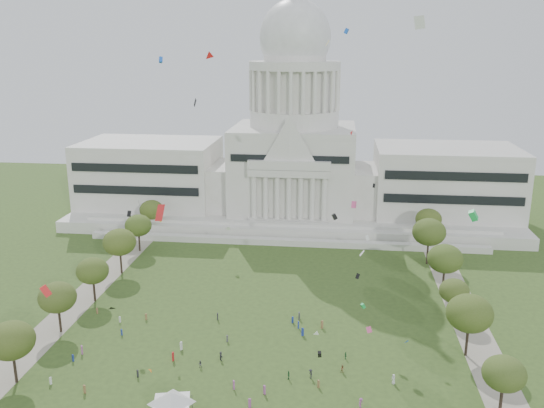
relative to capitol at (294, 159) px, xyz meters
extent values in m
plane|color=#344B1E|center=(0.00, -113.59, -22.30)|extent=(400.00, 400.00, 0.00)
cube|color=beige|center=(0.00, 1.41, -20.30)|extent=(160.00, 60.00, 4.00)
cube|color=beige|center=(0.00, -31.59, -21.30)|extent=(130.00, 3.00, 2.00)
cube|color=beige|center=(0.00, -23.59, -19.80)|extent=(140.00, 3.00, 5.00)
cube|color=beige|center=(-55.00, 0.41, -7.30)|extent=(50.00, 34.00, 22.00)
cube|color=beige|center=(55.00, 0.41, -7.30)|extent=(50.00, 34.00, 22.00)
cube|color=beige|center=(-27.00, -1.59, -10.30)|extent=(12.00, 26.00, 16.00)
cube|color=beige|center=(27.00, -1.59, -10.30)|extent=(12.00, 26.00, 16.00)
cube|color=beige|center=(0.00, 0.41, -4.30)|extent=(44.00, 38.00, 28.00)
cube|color=beige|center=(0.00, -19.59, -1.10)|extent=(28.00, 3.00, 2.40)
cube|color=black|center=(-55.00, -16.79, -5.30)|extent=(46.00, 0.40, 11.00)
cube|color=black|center=(55.00, -16.79, -5.30)|extent=(46.00, 0.40, 11.00)
cylinder|color=beige|center=(0.00, 0.41, 15.10)|extent=(32.00, 32.00, 6.00)
cylinder|color=beige|center=(0.00, 0.41, 25.10)|extent=(28.00, 28.00, 14.00)
cylinder|color=beige|center=(0.00, 0.41, 33.60)|extent=(32.40, 32.40, 3.00)
cylinder|color=beige|center=(0.00, 0.41, 39.10)|extent=(22.00, 22.00, 8.00)
ellipsoid|color=silver|center=(0.00, 0.41, 43.10)|extent=(25.00, 25.00, 26.20)
cube|color=gray|center=(-48.00, -83.59, -22.28)|extent=(8.00, 160.00, 0.04)
cube|color=gray|center=(48.00, -83.59, -22.28)|extent=(8.00, 160.00, 0.04)
cylinder|color=black|center=(-44.07, -116.55, -19.42)|extent=(0.56, 0.56, 5.75)
ellipsoid|color=#3B4C18|center=(-44.07, -116.55, -13.33)|extent=(8.86, 8.86, 7.25)
cylinder|color=black|center=(46.22, -115.34, -19.83)|extent=(0.56, 0.56, 4.92)
ellipsoid|color=#364B19|center=(46.22, -115.34, -14.62)|extent=(7.58, 7.58, 6.20)
cylinder|color=black|center=(-45.04, -96.29, -19.56)|extent=(0.56, 0.56, 5.47)
ellipsoid|color=#384818|center=(-45.04, -96.29, -13.77)|extent=(8.42, 8.42, 6.89)
cylinder|color=black|center=(44.17, -96.15, -19.19)|extent=(0.56, 0.56, 6.20)
ellipsoid|color=#364C16|center=(44.17, -96.15, -12.62)|extent=(9.55, 9.55, 7.82)
cylinder|color=black|center=(-44.09, -79.67, -19.66)|extent=(0.56, 0.56, 5.27)
ellipsoid|color=#364B16|center=(-44.09, -79.67, -14.07)|extent=(8.12, 8.12, 6.65)
cylinder|color=black|center=(44.40, -79.10, -20.02)|extent=(0.56, 0.56, 4.56)
ellipsoid|color=#384A19|center=(44.40, -79.10, -15.19)|extent=(7.01, 7.01, 5.74)
cylinder|color=black|center=(-44.08, -61.17, -19.28)|extent=(0.56, 0.56, 6.03)
ellipsoid|color=#405219|center=(-44.08, -61.17, -12.89)|extent=(9.29, 9.29, 7.60)
cylinder|color=black|center=(44.76, -63.55, -19.31)|extent=(0.56, 0.56, 5.97)
ellipsoid|color=#324C16|center=(44.76, -63.55, -12.99)|extent=(9.19, 9.19, 7.52)
cylinder|color=black|center=(-45.22, -42.58, -19.59)|extent=(0.56, 0.56, 5.41)
ellipsoid|color=#365117|center=(-45.22, -42.58, -13.86)|extent=(8.33, 8.33, 6.81)
cylinder|color=black|center=(43.49, -43.40, -19.11)|extent=(0.56, 0.56, 6.37)
ellipsoid|color=#334716|center=(43.49, -43.40, -12.35)|extent=(9.82, 9.82, 8.03)
cylinder|color=black|center=(-46.87, -24.45, -19.64)|extent=(0.56, 0.56, 5.32)
ellipsoid|color=#3B4D15|center=(-46.87, -24.45, -14.00)|extent=(8.19, 8.19, 6.70)
cylinder|color=black|center=(45.96, -25.46, -19.56)|extent=(0.56, 0.56, 5.47)
ellipsoid|color=#394A14|center=(45.96, -25.46, -13.77)|extent=(8.42, 8.42, 6.89)
cylinder|color=#4C4C4C|center=(-14.08, -120.46, -21.02)|extent=(0.12, 0.12, 2.56)
cylinder|color=#4C4C4C|center=(-8.35, -120.46, -21.02)|extent=(0.12, 0.12, 2.56)
cube|color=silver|center=(-11.21, -123.33, -19.63)|extent=(7.33, 7.33, 0.20)
pyramid|color=silver|center=(-11.21, -123.33, -18.51)|extent=(10.27, 10.27, 2.05)
imported|color=silver|center=(28.20, -108.58, -21.28)|extent=(1.05, 1.18, 2.02)
imported|color=olive|center=(18.50, -105.83, -21.43)|extent=(0.92, 0.66, 1.73)
imported|color=#26262B|center=(12.28, -108.55, -21.32)|extent=(1.07, 1.41, 1.94)
imported|color=#33723F|center=(8.04, -109.37, -21.42)|extent=(0.71, 1.10, 1.75)
imported|color=#4C4C51|center=(-6.51, -103.92, -21.34)|extent=(1.38, 1.89, 1.90)
imported|color=#4C4C51|center=(-10.09, -107.19, -21.53)|extent=(0.81, 0.58, 1.53)
imported|color=#994C8C|center=(21.74, -116.93, -21.34)|extent=(1.24, 1.37, 1.91)
imported|color=#33723F|center=(19.12, -100.57, -21.51)|extent=(0.82, 1.04, 1.57)
cube|color=silver|center=(-37.17, -116.45, -21.54)|extent=(0.44, 0.47, 1.52)
cube|color=#994C8C|center=(4.01, -114.90, -21.40)|extent=(0.52, 0.56, 1.80)
cube|color=olive|center=(13.81, -87.67, -21.35)|extent=(0.58, 0.57, 1.89)
cube|color=#994C8C|center=(-36.04, -105.02, -21.33)|extent=(0.53, 0.60, 1.92)
cube|color=olive|center=(-27.75, -88.24, -21.53)|extent=(0.41, 0.48, 1.54)
cube|color=olive|center=(-29.44, -118.48, -21.46)|extent=(0.52, 0.46, 1.67)
cube|color=#26262B|center=(-10.89, -86.38, -21.41)|extent=(0.38, 0.52, 1.77)
cube|color=olive|center=(-40.59, -86.53, -21.55)|extent=(0.46, 0.41, 1.48)
cube|color=#994C8C|center=(-1.96, -113.92, -21.40)|extent=(0.44, 0.55, 1.79)
cube|color=navy|center=(9.61, -91.69, -21.36)|extent=(0.57, 0.46, 1.88)
cube|color=#4C4C51|center=(8.28, -83.85, -21.35)|extent=(0.36, 0.53, 1.89)
cube|color=olive|center=(13.94, -111.57, -21.50)|extent=(0.49, 0.48, 1.59)
cube|color=#4C4C51|center=(-6.63, -96.38, -21.51)|extent=(0.31, 0.45, 1.56)
cube|color=#26262B|center=(-21.41, -112.11, -21.53)|extent=(0.46, 0.47, 1.54)
cube|color=#994C8C|center=(1.91, -119.22, -21.42)|extent=(0.49, 0.33, 1.76)
cube|color=silver|center=(-15.74, -100.92, -21.36)|extent=(0.47, 0.57, 1.87)
cube|color=navy|center=(6.88, -85.81, -21.52)|extent=(0.47, 0.47, 1.56)
cube|color=navy|center=(8.41, -88.25, -21.44)|extent=(0.37, 0.50, 1.71)
cube|color=#B21E1E|center=(-16.23, -105.38, -21.33)|extent=(0.34, 0.52, 1.93)
cube|color=navy|center=(-36.64, -107.99, -21.53)|extent=(0.47, 0.43, 1.52)
cube|color=navy|center=(-30.74, -96.20, -21.57)|extent=(0.44, 0.44, 1.45)
cube|color=silver|center=(-33.43, -90.24, -21.56)|extent=(0.37, 0.45, 1.46)
camera|label=1|loc=(16.36, -208.00, 40.55)|focal=38.00mm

